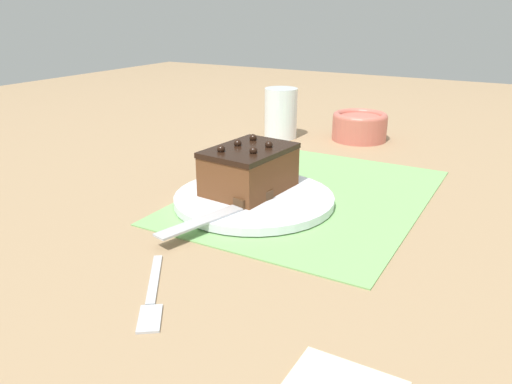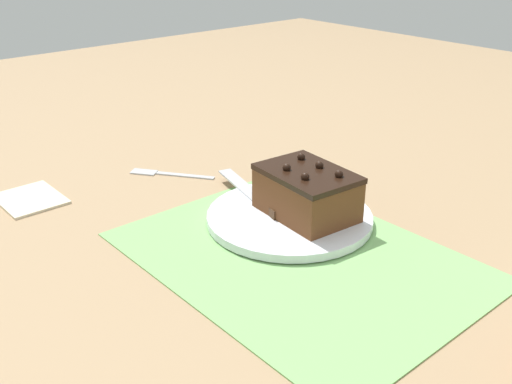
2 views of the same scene
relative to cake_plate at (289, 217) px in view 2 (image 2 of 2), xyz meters
The scene contains 7 objects.
ground_plane 0.10m from the cake_plate, 37.50° to the right, with size 3.00×3.00×0.00m, color #9E7F5B.
placemat_woven 0.10m from the cake_plate, 37.50° to the right, with size 0.46×0.34×0.00m, color #7AB266.
cake_plate is the anchor object (origin of this frame).
chocolate_cake 0.05m from the cake_plate, 46.99° to the left, with size 0.15×0.11×0.08m.
serving_knife 0.06m from the cake_plate, behind, with size 0.20×0.07×0.01m.
folded_napkin 0.42m from the cake_plate, 141.95° to the right, with size 0.11×0.09×0.01m, color beige.
dessert_fork 0.28m from the cake_plate, behind, with size 0.13×0.10×0.01m.
Camera 2 is at (0.48, -0.49, 0.41)m, focal length 42.00 mm.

